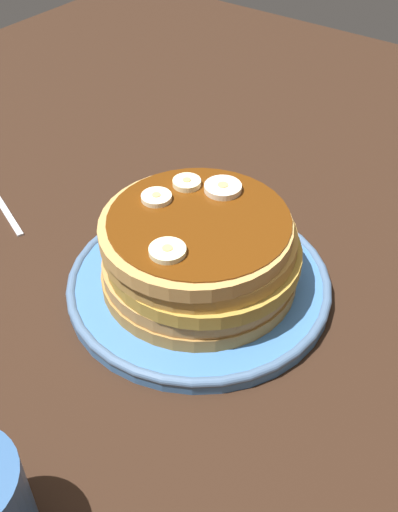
{
  "coord_description": "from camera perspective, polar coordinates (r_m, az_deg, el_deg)",
  "views": [
    {
      "loc": [
        35.39,
        26.1,
        42.18
      ],
      "look_at": [
        0.0,
        0.0,
        4.28
      ],
      "focal_mm": 43.37,
      "sensor_mm": 36.0,
      "label": 1
    }
  ],
  "objects": [
    {
      "name": "banana_slice_1",
      "position": [
        0.52,
        -2.92,
        0.44
      ],
      "size": [
        3.17,
        3.17,
        0.73
      ],
      "color": "beige",
      "rests_on": "pancake_stack"
    },
    {
      "name": "banana_slice_3",
      "position": [
        0.59,
        -1.13,
        6.73
      ],
      "size": [
        2.73,
        2.73,
        0.79
      ],
      "color": "#FDF1B7",
      "rests_on": "pancake_stack"
    },
    {
      "name": "ground_plane",
      "position": [
        0.62,
        -0.0,
        -4.05
      ],
      "size": [
        140.0,
        140.0,
        3.0
      ],
      "primitive_type": "cube",
      "color": "black"
    },
    {
      "name": "pancake_stack",
      "position": [
        0.58,
        0.0,
        0.48
      ],
      "size": [
        19.23,
        19.47,
        7.39
      ],
      "color": "#A37438",
      "rests_on": "plate"
    },
    {
      "name": "plate",
      "position": [
        0.6,
        -0.0,
        -2.46
      ],
      "size": [
        25.66,
        25.66,
        1.6
      ],
      "color": "#3F72B2",
      "rests_on": "ground_plane"
    },
    {
      "name": "banana_slice_0",
      "position": [
        0.59,
        2.22,
        6.25
      ],
      "size": [
        3.56,
        3.56,
        0.84
      ],
      "color": "#F4E3C3",
      "rests_on": "pancake_stack"
    },
    {
      "name": "banana_slice_2",
      "position": [
        0.57,
        -4.11,
        5.24
      ],
      "size": [
        2.86,
        2.86,
        0.73
      ],
      "color": "#FCEDC0",
      "rests_on": "pancake_stack"
    }
  ]
}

